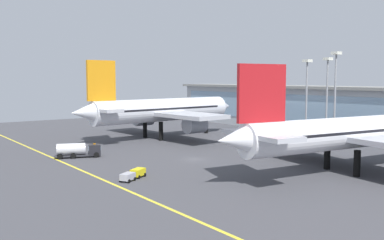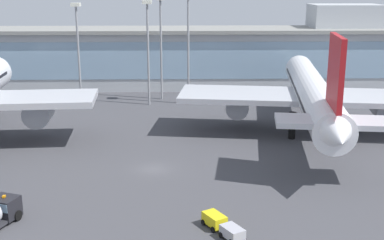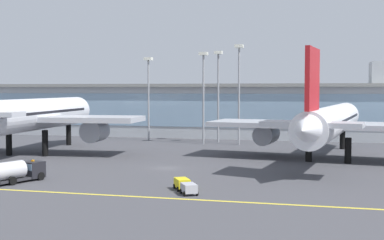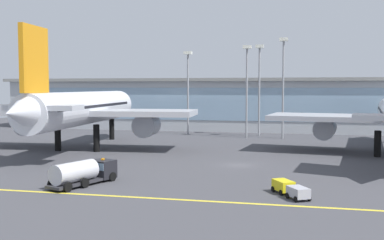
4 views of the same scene
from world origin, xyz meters
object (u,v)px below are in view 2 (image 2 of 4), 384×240
Objects in this scene: airliner_near_right at (312,94)px; apron_light_mast_far_east at (161,32)px; baggage_tug_near at (222,225)px; apron_light_mast_centre at (148,36)px; apron_light_mast_east at (77,35)px; apron_light_mast_west at (188,31)px.

apron_light_mast_far_east is (-25.18, 25.81, 7.47)m from airliner_near_right.
baggage_tug_near is 57.25m from apron_light_mast_centre.
apron_light_mast_centre is at bearing -18.75° from apron_light_mast_east.
apron_light_mast_centre is (-10.42, 54.79, 12.95)m from baggage_tug_near.
apron_light_mast_centre is at bearing -176.41° from apron_light_mast_west.
apron_light_mast_west reaches higher than apron_light_mast_east.
baggage_tug_near is at bearing -87.42° from apron_light_mast_west.
airliner_near_right is 30.08m from apron_light_mast_west.
apron_light_mast_east is (-14.64, 4.97, -0.38)m from apron_light_mast_centre.
apron_light_mast_centre is 0.97× the size of apron_light_mast_far_east.
airliner_near_right is at bearing -56.97° from baggage_tug_near.
airliner_near_right is at bearing -31.47° from apron_light_mast_east.
apron_light_mast_west is 1.07× the size of apron_light_mast_centre.
apron_light_mast_centre reaches higher than apron_light_mast_east.
apron_light_mast_east is at bearing 161.25° from apron_light_mast_centre.
apron_light_mast_centre reaches higher than baggage_tug_near.
apron_light_mast_east is (-25.06, 59.76, 12.57)m from baggage_tug_near.
airliner_near_right is 10.08× the size of baggage_tug_near.
apron_light_mast_west reaches higher than apron_light_mast_far_east.
baggage_tug_near is at bearing -82.32° from apron_light_mast_far_east.
apron_light_mast_east is at bearing 66.19° from airliner_near_right.
apron_light_mast_far_east reaches higher than baggage_tug_near.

